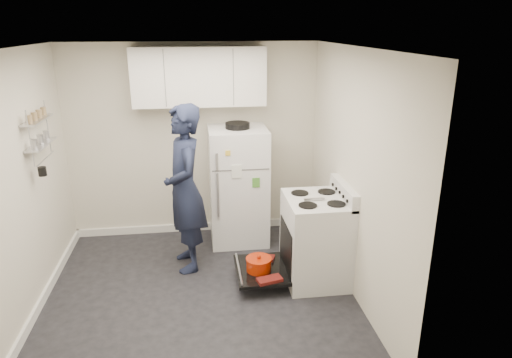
{
  "coord_description": "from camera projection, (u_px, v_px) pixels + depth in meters",
  "views": [
    {
      "loc": [
        0.03,
        -4.21,
        2.7
      ],
      "look_at": [
        0.68,
        0.59,
        1.05
      ],
      "focal_mm": 32.0,
      "sensor_mm": 36.0,
      "label": 1
    }
  ],
  "objects": [
    {
      "name": "electric_range",
      "position": [
        315.0,
        240.0,
        4.97
      ],
      "size": [
        0.66,
        0.76,
        1.1
      ],
      "color": "silver",
      "rests_on": "ground"
    },
    {
      "name": "upper_cabinets",
      "position": [
        199.0,
        76.0,
        5.49
      ],
      "size": [
        1.6,
        0.33,
        0.7
      ],
      "primitive_type": "cube",
      "color": "silver",
      "rests_on": "room"
    },
    {
      "name": "wall_shelf_rack",
      "position": [
        39.0,
        132.0,
        4.54
      ],
      "size": [
        0.14,
        0.6,
        0.61
      ],
      "color": "#B2B2B7",
      "rests_on": "room"
    },
    {
      "name": "room",
      "position": [
        192.0,
        185.0,
        4.45
      ],
      "size": [
        3.21,
        3.21,
        2.51
      ],
      "color": "black",
      "rests_on": "ground"
    },
    {
      "name": "open_oven_door",
      "position": [
        260.0,
        267.0,
        4.97
      ],
      "size": [
        0.55,
        0.72,
        0.22
      ],
      "color": "black",
      "rests_on": "ground"
    },
    {
      "name": "refrigerator",
      "position": [
        238.0,
        185.0,
        5.81
      ],
      "size": [
        0.72,
        0.74,
        1.56
      ],
      "color": "white",
      "rests_on": "ground"
    },
    {
      "name": "person",
      "position": [
        185.0,
        189.0,
        5.08
      ],
      "size": [
        0.58,
        0.77,
        1.9
      ],
      "primitive_type": "imported",
      "rotation": [
        0.0,
        0.0,
        -1.39
      ],
      "color": "#171C33",
      "rests_on": "ground"
    }
  ]
}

